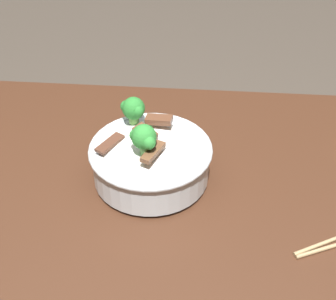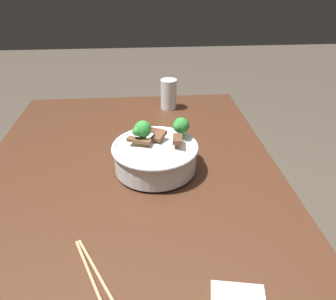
% 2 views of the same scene
% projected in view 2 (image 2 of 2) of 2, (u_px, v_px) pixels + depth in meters
% --- Properties ---
extents(dining_table, '(1.21, 0.87, 0.81)m').
position_uv_depth(dining_table, '(132.00, 205.00, 0.99)').
color(dining_table, '#472819').
rests_on(dining_table, ground).
extents(rice_bowl, '(0.25, 0.25, 0.15)m').
position_uv_depth(rice_bowl, '(156.00, 153.00, 0.93)').
color(rice_bowl, silver).
rests_on(rice_bowl, dining_table).
extents(drinking_glass, '(0.06, 0.06, 0.12)m').
position_uv_depth(drinking_glass, '(169.00, 95.00, 1.32)').
color(drinking_glass, white).
rests_on(drinking_glass, dining_table).
extents(chopsticks_pair, '(0.22, 0.12, 0.01)m').
position_uv_depth(chopsticks_pair, '(97.00, 281.00, 0.62)').
color(chopsticks_pair, tan).
rests_on(chopsticks_pair, dining_table).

